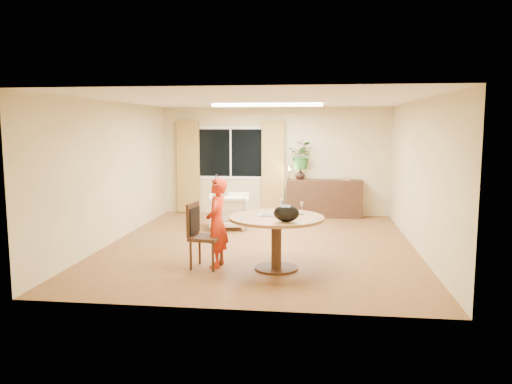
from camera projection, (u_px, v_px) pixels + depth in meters
The scene contains 24 objects.
floor at pixel (260, 245), 9.09m from camera, with size 6.50×6.50×0.00m, color brown.
ceiling at pixel (260, 100), 8.75m from camera, with size 6.50×6.50×0.00m, color white.
wall_back at pixel (275, 161), 12.12m from camera, with size 5.50×5.50×0.00m, color tan.
wall_left at pixel (113, 172), 9.26m from camera, with size 6.50×6.50×0.00m, color tan.
wall_right at pixel (419, 176), 8.59m from camera, with size 6.50×6.50×0.00m, color tan.
window at pixel (231, 153), 12.21m from camera, with size 1.70×0.03×1.30m.
curtain_left at pixel (188, 167), 12.31m from camera, with size 0.55×0.08×2.25m, color olive.
curtain_right at pixel (273, 168), 12.05m from camera, with size 0.55×0.08×2.25m, color olive.
ceiling_panel at pixel (267, 105), 9.94m from camera, with size 2.20×0.35×0.05m, color white.
dining_table at pixel (276, 228), 7.47m from camera, with size 1.43×1.43×0.81m.
dining_chair at pixel (206, 236), 7.56m from camera, with size 0.48×0.44×1.00m, color #311D10, non-canonical shape.
child at pixel (217, 223), 7.61m from camera, with size 0.33×0.50×1.37m, color #B32D0D.
laptop at pixel (272, 207), 7.50m from camera, with size 0.39×0.26×0.26m, color #B7B7BC, non-canonical shape.
tumbler at pixel (284, 209), 7.73m from camera, with size 0.08×0.08×0.12m, color white, non-canonical shape.
wine_glass at pixel (302, 208), 7.57m from camera, with size 0.07×0.07×0.21m, color white, non-canonical shape.
pot_lid at pixel (291, 212), 7.74m from camera, with size 0.21×0.21×0.03m, color white, non-canonical shape.
handbag at pixel (286, 213), 7.01m from camera, with size 0.37×0.21×0.24m, color black, non-canonical shape.
armchair at pixel (228, 211), 10.53m from camera, with size 0.78×0.80×0.73m, color beige.
throw at pixel (238, 194), 10.43m from camera, with size 0.45×0.55×0.03m, color beige, non-canonical shape.
sideboard at pixel (324, 198), 11.86m from camera, with size 1.78×0.43×0.89m, color #311D10.
vase at pixel (300, 174), 11.85m from camera, with size 0.24×0.24×0.25m, color black.
bouquet at pixel (302, 155), 11.79m from camera, with size 0.59×0.51×0.66m, color #2C6124.
book_stack at pixel (347, 179), 11.73m from camera, with size 0.18×0.14×0.08m, color olive, non-canonical shape.
desk_lamp at pixel (289, 172), 11.83m from camera, with size 0.14×0.14×0.34m, color black, non-canonical shape.
Camera 1 is at (1.00, -8.83, 2.15)m, focal length 35.00 mm.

